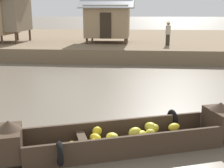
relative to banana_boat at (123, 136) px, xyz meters
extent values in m
plane|color=#665B4C|center=(0.44, 4.12, -0.32)|extent=(300.00, 300.00, 0.00)
cube|color=#756047|center=(0.44, 21.29, 0.13)|extent=(160.00, 20.00, 0.89)
cube|color=#3D2D21|center=(0.02, 0.01, -0.26)|extent=(4.76, 2.60, 0.12)
cube|color=#3D2D21|center=(-0.16, 0.50, 0.02)|extent=(4.41, 1.64, 0.43)
cube|color=#3D2D21|center=(0.19, -0.47, 0.02)|extent=(4.41, 1.64, 0.43)
cube|color=#3D2D21|center=(2.44, 0.88, 0.12)|extent=(0.79, 1.05, 0.64)
cone|color=#3D2D21|center=(2.44, 0.88, 0.54)|extent=(0.72, 0.72, 0.20)
cube|color=#3D2D21|center=(-2.41, -0.85, 0.12)|extent=(0.79, 1.05, 0.64)
cone|color=#3D2D21|center=(-2.41, -0.85, 0.54)|extent=(0.72, 0.72, 0.20)
cube|color=#3D2D21|center=(-0.92, -0.32, 0.04)|extent=(0.52, 1.00, 0.05)
torus|color=black|center=(1.27, 1.13, 0.06)|extent=(0.29, 0.53, 0.52)
torus|color=black|center=(-1.24, -1.11, 0.06)|extent=(0.29, 0.53, 0.52)
ellipsoid|color=yellow|center=(0.67, 0.52, 0.04)|extent=(0.42, 0.40, 0.26)
ellipsoid|color=yellow|center=(-0.62, -0.47, 0.02)|extent=(0.37, 0.38, 0.20)
ellipsoid|color=gold|center=(0.64, 0.16, 0.04)|extent=(0.31, 0.29, 0.20)
ellipsoid|color=yellow|center=(-0.39, -0.45, 0.03)|extent=(0.35, 0.33, 0.21)
ellipsoid|color=yellow|center=(0.44, 0.04, 0.04)|extent=(0.33, 0.35, 0.20)
ellipsoid|color=yellow|center=(0.28, 0.04, 0.09)|extent=(0.41, 0.38, 0.26)
ellipsoid|color=yellow|center=(1.27, 0.67, 0.01)|extent=(0.39, 0.35, 0.20)
ellipsoid|color=yellow|center=(-0.64, 0.11, 0.06)|extent=(0.30, 0.28, 0.25)
ellipsoid|color=yellow|center=(-0.65, -0.56, 0.04)|extent=(0.38, 0.40, 0.20)
ellipsoid|color=yellow|center=(-1.08, -0.70, 0.01)|extent=(0.35, 0.36, 0.27)
ellipsoid|color=yellow|center=(-0.63, -0.27, 0.05)|extent=(0.37, 0.35, 0.21)
ellipsoid|color=yellow|center=(-1.09, -0.64, 0.00)|extent=(0.31, 0.33, 0.22)
ellipsoid|color=gold|center=(0.76, 0.49, 0.04)|extent=(0.30, 0.32, 0.21)
ellipsoid|color=yellow|center=(-0.24, -0.25, 0.09)|extent=(0.34, 0.31, 0.19)
cylinder|color=#4C3826|center=(-9.40, 13.85, 0.88)|extent=(0.16, 0.16, 0.62)
cylinder|color=#4C3826|center=(-9.40, 16.66, 0.88)|extent=(0.16, 0.16, 0.62)
cylinder|color=#4C3826|center=(-8.40, 13.97, 1.00)|extent=(0.16, 0.16, 0.86)
cylinder|color=#4C3826|center=(-8.40, 16.71, 1.00)|extent=(0.16, 0.16, 0.86)
cylinder|color=#4C3826|center=(-3.41, 14.63, 0.77)|extent=(0.16, 0.16, 0.40)
cylinder|color=#4C3826|center=(-0.64, 14.63, 0.77)|extent=(0.16, 0.16, 0.40)
cylinder|color=#4C3826|center=(-3.41, 17.15, 0.77)|extent=(0.16, 0.16, 0.40)
cylinder|color=#4C3826|center=(-0.64, 17.15, 0.77)|extent=(0.16, 0.16, 0.40)
cube|color=#9E8460|center=(-2.03, 15.89, 2.13)|extent=(3.17, 2.93, 2.32)
cube|color=#2D2319|center=(-2.03, 14.41, 1.87)|extent=(0.80, 0.04, 1.80)
cube|color=#9399A0|center=(-2.03, 15.16, 3.59)|extent=(3.87, 1.94, 1.08)
cube|color=#9399A0|center=(-2.03, 16.62, 3.59)|extent=(3.87, 1.94, 1.08)
cylinder|color=#332D28|center=(2.30, 14.21, 0.94)|extent=(0.28, 0.28, 0.75)
cylinder|color=#B7AD99|center=(2.30, 14.21, 1.62)|extent=(0.34, 0.34, 0.60)
sphere|color=#9E7556|center=(2.30, 14.21, 2.04)|extent=(0.22, 0.22, 0.22)
cone|color=tan|center=(2.30, 14.21, 2.16)|extent=(0.44, 0.44, 0.14)
camera|label=1|loc=(0.33, -6.53, 2.92)|focal=47.48mm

